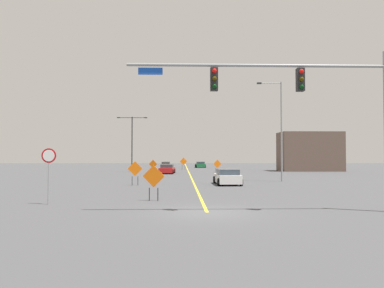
{
  "coord_description": "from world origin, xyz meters",
  "views": [
    {
      "loc": [
        -1.17,
        -16.87,
        2.56
      ],
      "look_at": [
        0.14,
        27.87,
        3.91
      ],
      "focal_mm": 35.15,
      "sensor_mm": 36.0,
      "label": 1
    }
  ],
  "objects_px": {
    "traffic_signal_assembly": "(302,94)",
    "construction_sign_left_lane": "(153,165)",
    "stop_sign": "(49,165)",
    "car_orange_approaching": "(166,165)",
    "construction_sign_median_near": "(135,170)",
    "construction_sign_left_shoulder": "(154,178)",
    "car_green_near": "(200,165)",
    "construction_sign_median_far": "(183,162)",
    "car_white_passing": "(227,177)",
    "street_lamp_near_left": "(132,139)",
    "street_lamp_mid_left": "(280,127)",
    "construction_sign_right_shoulder": "(217,164)",
    "car_red_far": "(167,169)"
  },
  "relations": [
    {
      "from": "street_lamp_near_left",
      "to": "car_green_near",
      "type": "bearing_deg",
      "value": 60.55
    },
    {
      "from": "stop_sign",
      "to": "construction_sign_median_near",
      "type": "distance_m",
      "value": 12.76
    },
    {
      "from": "car_orange_approaching",
      "to": "car_white_passing",
      "type": "relative_size",
      "value": 1.03
    },
    {
      "from": "street_lamp_mid_left",
      "to": "construction_sign_median_near",
      "type": "bearing_deg",
      "value": -162.29
    },
    {
      "from": "street_lamp_near_left",
      "to": "construction_sign_left_shoulder",
      "type": "bearing_deg",
      "value": -80.69
    },
    {
      "from": "traffic_signal_assembly",
      "to": "street_lamp_near_left",
      "type": "xyz_separation_m",
      "value": [
        -13.03,
        40.91,
        -0.27
      ]
    },
    {
      "from": "street_lamp_mid_left",
      "to": "construction_sign_right_shoulder",
      "type": "height_order",
      "value": "street_lamp_mid_left"
    },
    {
      "from": "stop_sign",
      "to": "construction_sign_right_shoulder",
      "type": "distance_m",
      "value": 39.33
    },
    {
      "from": "traffic_signal_assembly",
      "to": "construction_sign_median_near",
      "type": "height_order",
      "value": "traffic_signal_assembly"
    },
    {
      "from": "construction_sign_median_near",
      "to": "car_white_passing",
      "type": "bearing_deg",
      "value": 4.79
    },
    {
      "from": "construction_sign_median_far",
      "to": "car_green_near",
      "type": "height_order",
      "value": "construction_sign_median_far"
    },
    {
      "from": "stop_sign",
      "to": "car_orange_approaching",
      "type": "bearing_deg",
      "value": 86.02
    },
    {
      "from": "street_lamp_near_left",
      "to": "car_red_far",
      "type": "relative_size",
      "value": 1.87
    },
    {
      "from": "construction_sign_right_shoulder",
      "to": "construction_sign_median_near",
      "type": "bearing_deg",
      "value": -110.8
    },
    {
      "from": "street_lamp_mid_left",
      "to": "construction_sign_median_far",
      "type": "relative_size",
      "value": 4.56
    },
    {
      "from": "construction_sign_right_shoulder",
      "to": "construction_sign_left_lane",
      "type": "xyz_separation_m",
      "value": [
        -9.76,
        -0.41,
        -0.01
      ]
    },
    {
      "from": "construction_sign_left_lane",
      "to": "car_green_near",
      "type": "xyz_separation_m",
      "value": [
        8.23,
        21.49,
        -0.57
      ]
    },
    {
      "from": "car_green_near",
      "to": "car_white_passing",
      "type": "bearing_deg",
      "value": -89.93
    },
    {
      "from": "car_green_near",
      "to": "construction_sign_left_lane",
      "type": "bearing_deg",
      "value": -110.96
    },
    {
      "from": "street_lamp_mid_left",
      "to": "construction_sign_right_shoulder",
      "type": "distance_m",
      "value": 21.4
    },
    {
      "from": "traffic_signal_assembly",
      "to": "car_green_near",
      "type": "xyz_separation_m",
      "value": [
        -1.49,
        61.34,
        -4.76
      ]
    },
    {
      "from": "construction_sign_left_lane",
      "to": "construction_sign_median_near",
      "type": "distance_m",
      "value": 24.51
    },
    {
      "from": "stop_sign",
      "to": "street_lamp_near_left",
      "type": "distance_m",
      "value": 38.07
    },
    {
      "from": "construction_sign_right_shoulder",
      "to": "car_red_far",
      "type": "bearing_deg",
      "value": -150.57
    },
    {
      "from": "construction_sign_left_lane",
      "to": "car_orange_approaching",
      "type": "height_order",
      "value": "construction_sign_left_lane"
    },
    {
      "from": "construction_sign_left_shoulder",
      "to": "car_green_near",
      "type": "xyz_separation_m",
      "value": [
        5.55,
        56.92,
        -0.68
      ]
    },
    {
      "from": "street_lamp_near_left",
      "to": "car_white_passing",
      "type": "bearing_deg",
      "value": -65.02
    },
    {
      "from": "construction_sign_median_near",
      "to": "construction_sign_left_shoulder",
      "type": "distance_m",
      "value": 11.18
    },
    {
      "from": "construction_sign_median_far",
      "to": "car_green_near",
      "type": "xyz_separation_m",
      "value": [
        3.58,
        11.49,
        -0.77
      ]
    },
    {
      "from": "traffic_signal_assembly",
      "to": "construction_sign_left_lane",
      "type": "height_order",
      "value": "traffic_signal_assembly"
    },
    {
      "from": "car_white_passing",
      "to": "construction_sign_median_far",
      "type": "bearing_deg",
      "value": 96.13
    },
    {
      "from": "street_lamp_near_left",
      "to": "construction_sign_left_lane",
      "type": "xyz_separation_m",
      "value": [
        3.31,
        -1.05,
        -3.92
      ]
    },
    {
      "from": "construction_sign_median_near",
      "to": "car_orange_approaching",
      "type": "height_order",
      "value": "construction_sign_median_near"
    },
    {
      "from": "construction_sign_right_shoulder",
      "to": "construction_sign_median_far",
      "type": "relative_size",
      "value": 0.88
    },
    {
      "from": "construction_sign_left_lane",
      "to": "car_green_near",
      "type": "height_order",
      "value": "construction_sign_left_lane"
    },
    {
      "from": "street_lamp_near_left",
      "to": "car_green_near",
      "type": "height_order",
      "value": "street_lamp_near_left"
    },
    {
      "from": "construction_sign_left_lane",
      "to": "construction_sign_right_shoulder",
      "type": "bearing_deg",
      "value": 2.38
    },
    {
      "from": "car_green_near",
      "to": "car_orange_approaching",
      "type": "relative_size",
      "value": 0.87
    },
    {
      "from": "construction_sign_right_shoulder",
      "to": "car_white_passing",
      "type": "height_order",
      "value": "construction_sign_right_shoulder"
    },
    {
      "from": "stop_sign",
      "to": "car_red_far",
      "type": "distance_m",
      "value": 33.46
    },
    {
      "from": "street_lamp_mid_left",
      "to": "construction_sign_left_lane",
      "type": "xyz_separation_m",
      "value": [
        -13.93,
        20.15,
        -4.23
      ]
    },
    {
      "from": "traffic_signal_assembly",
      "to": "construction_sign_left_lane",
      "type": "bearing_deg",
      "value": 103.71
    },
    {
      "from": "stop_sign",
      "to": "car_green_near",
      "type": "height_order",
      "value": "stop_sign"
    },
    {
      "from": "traffic_signal_assembly",
      "to": "car_green_near",
      "type": "height_order",
      "value": "traffic_signal_assembly"
    },
    {
      "from": "construction_sign_left_shoulder",
      "to": "car_green_near",
      "type": "distance_m",
      "value": 57.19
    },
    {
      "from": "street_lamp_mid_left",
      "to": "construction_sign_left_shoulder",
      "type": "relative_size",
      "value": 4.88
    },
    {
      "from": "street_lamp_near_left",
      "to": "construction_sign_median_near",
      "type": "xyz_separation_m",
      "value": [
        3.6,
        -25.56,
        -3.78
      ]
    },
    {
      "from": "construction_sign_right_shoulder",
      "to": "construction_sign_median_far",
      "type": "height_order",
      "value": "construction_sign_median_far"
    },
    {
      "from": "car_orange_approaching",
      "to": "car_red_far",
      "type": "height_order",
      "value": "car_red_far"
    },
    {
      "from": "street_lamp_mid_left",
      "to": "construction_sign_left_shoulder",
      "type": "xyz_separation_m",
      "value": [
        -11.25,
        -15.28,
        -4.12
      ]
    }
  ]
}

